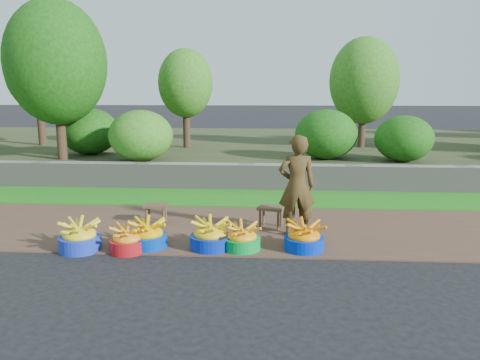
# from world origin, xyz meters

# --- Properties ---
(ground_plane) EXTENTS (120.00, 120.00, 0.00)m
(ground_plane) POSITION_xyz_m (0.00, 0.00, 0.00)
(ground_plane) COLOR black
(ground_plane) RESTS_ON ground
(dirt_shoulder) EXTENTS (80.00, 2.50, 0.02)m
(dirt_shoulder) POSITION_xyz_m (0.00, 1.25, 0.01)
(dirt_shoulder) COLOR #4D3527
(dirt_shoulder) RESTS_ON ground
(grass_verge) EXTENTS (80.00, 1.50, 0.04)m
(grass_verge) POSITION_xyz_m (0.00, 3.25, 0.02)
(grass_verge) COLOR #207917
(grass_verge) RESTS_ON ground
(retaining_wall) EXTENTS (80.00, 0.35, 0.55)m
(retaining_wall) POSITION_xyz_m (0.00, 4.10, 0.28)
(retaining_wall) COLOR gray
(retaining_wall) RESTS_ON ground
(earth_bank) EXTENTS (80.00, 10.00, 0.50)m
(earth_bank) POSITION_xyz_m (0.00, 9.00, 0.25)
(earth_bank) COLOR #343B20
(earth_bank) RESTS_ON ground
(vegetation) EXTENTS (35.13, 7.73, 4.42)m
(vegetation) POSITION_xyz_m (-0.71, 7.53, 2.45)
(vegetation) COLOR #382719
(vegetation) RESTS_ON earth_bank
(basin_a) EXTENTS (0.54, 0.54, 0.41)m
(basin_a) POSITION_xyz_m (-1.97, 0.13, 0.18)
(basin_a) COLOR #1932C0
(basin_a) RESTS_ON ground
(basin_b) EXTENTS (0.47, 0.47, 0.35)m
(basin_b) POSITION_xyz_m (-1.33, 0.13, 0.16)
(basin_b) COLOR #A71318
(basin_b) RESTS_ON ground
(basin_c) EXTENTS (0.52, 0.52, 0.39)m
(basin_c) POSITION_xyz_m (-1.10, 0.29, 0.17)
(basin_c) COLOR #0034AF
(basin_c) RESTS_ON ground
(basin_d) EXTENTS (0.55, 0.55, 0.41)m
(basin_d) POSITION_xyz_m (-0.26, 0.29, 0.18)
(basin_d) COLOR #0624AB
(basin_d) RESTS_ON ground
(basin_e) EXTENTS (0.49, 0.49, 0.36)m
(basin_e) POSITION_xyz_m (0.16, 0.28, 0.16)
(basin_e) COLOR #049332
(basin_e) RESTS_ON ground
(basin_f) EXTENTS (0.52, 0.52, 0.39)m
(basin_f) POSITION_xyz_m (0.97, 0.32, 0.18)
(basin_f) COLOR #0028C7
(basin_f) RESTS_ON ground
(stool_left) EXTENTS (0.36, 0.28, 0.30)m
(stool_left) POSITION_xyz_m (-1.27, 1.42, 0.26)
(stool_left) COLOR #4F3926
(stool_left) RESTS_ON dirt_shoulder
(stool_right) EXTENTS (0.43, 0.37, 0.33)m
(stool_right) POSITION_xyz_m (0.53, 1.31, 0.28)
(stool_right) COLOR #4F3926
(stool_right) RESTS_ON dirt_shoulder
(vendor_woman) EXTENTS (0.57, 0.41, 1.45)m
(vendor_woman) POSITION_xyz_m (0.90, 0.93, 0.75)
(vendor_woman) COLOR black
(vendor_woman) RESTS_ON dirt_shoulder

